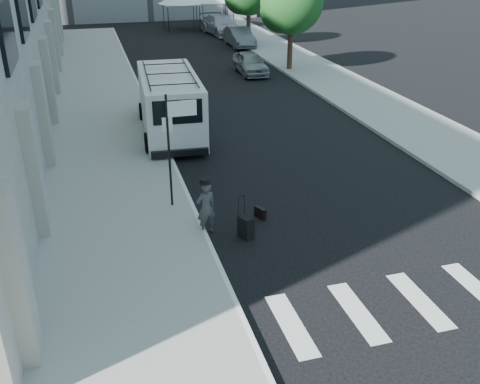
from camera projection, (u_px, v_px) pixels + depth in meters
ground at (286, 249)px, 14.55m from camera, size 120.00×120.00×0.00m
sidewalk_left at (100, 101)px, 27.34m from camera, size 4.50×48.00×0.15m
sidewalk_right at (310, 68)px, 34.08m from camera, size 4.00×56.00×0.15m
sign_pole at (176, 127)px, 15.59m from camera, size 1.03×0.07×3.50m
tree_near at (289, 4)px, 32.15m from camera, size 3.80×3.83×6.03m
businessman at (206, 208)px, 15.00m from camera, size 0.66×0.51×1.59m
briefcase at (260, 213)px, 16.08m from camera, size 0.28×0.45×0.34m
suitcase at (246, 227)px, 14.98m from camera, size 0.43×0.52×1.23m
cargo_van at (170, 103)px, 22.54m from camera, size 2.76×7.03×2.58m
parked_car_a at (250, 63)px, 32.75m from camera, size 1.66×3.94×1.33m
parked_car_b at (239, 37)px, 40.83m from camera, size 1.60×4.47×1.47m
parked_car_c at (221, 25)px, 45.69m from camera, size 2.92×5.78×1.61m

